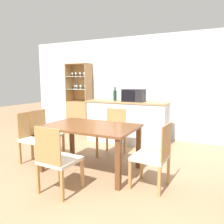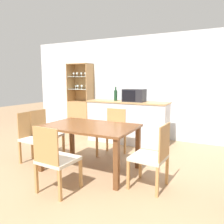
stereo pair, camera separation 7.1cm
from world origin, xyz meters
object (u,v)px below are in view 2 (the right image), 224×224
at_px(dining_chair_side_left_near, 35,137).
at_px(dining_chair_head_far, 112,132).
at_px(display_cabinet, 81,111).
at_px(dining_chair_head_near, 56,159).
at_px(wine_bottle, 116,95).
at_px(dining_table, 90,131).
at_px(dining_chair_side_left_far, 46,134).
at_px(microwave, 134,95).
at_px(dining_chair_side_right_near, 152,156).

relative_size(dining_chair_side_left_near, dining_chair_head_far, 1.00).
distance_m(display_cabinet, dining_chair_side_left_near, 2.43).
bearing_deg(dining_chair_head_near, dining_chair_head_far, 92.76).
relative_size(dining_chair_head_far, wine_bottle, 2.74).
bearing_deg(dining_table, dining_chair_side_left_far, 172.63).
height_order(microwave, wine_bottle, wine_bottle).
height_order(display_cabinet, dining_chair_head_far, display_cabinet).
bearing_deg(dining_table, dining_chair_side_right_near, -7.72).
xyz_separation_m(dining_chair_side_right_near, microwave, (-0.98, 1.86, 0.67)).
xyz_separation_m(microwave, wine_bottle, (-0.47, 0.02, -0.01)).
distance_m(dining_chair_head_far, wine_bottle, 1.19).
bearing_deg(dining_chair_head_far, dining_chair_head_near, 90.56).
distance_m(dining_table, dining_chair_side_left_far, 1.10).
relative_size(dining_chair_head_near, dining_chair_side_right_near, 1.00).
bearing_deg(display_cabinet, dining_chair_side_left_far, -73.26).
height_order(dining_chair_side_right_near, microwave, microwave).
xyz_separation_m(dining_chair_side_left_near, microwave, (1.18, 1.85, 0.67)).
height_order(display_cabinet, dining_table, display_cabinet).
xyz_separation_m(dining_chair_head_near, microwave, (0.10, 2.53, 0.67)).
relative_size(dining_chair_side_left_near, dining_chair_side_right_near, 1.00).
bearing_deg(dining_table, dining_chair_head_near, -90.17).
xyz_separation_m(dining_chair_side_left_far, wine_bottle, (0.71, 1.59, 0.66)).
xyz_separation_m(dining_table, dining_chair_head_far, (0.00, 0.82, -0.20)).
distance_m(dining_chair_side_left_near, dining_chair_side_right_near, 2.15).
bearing_deg(dining_chair_side_left_far, dining_table, 79.27).
bearing_deg(display_cabinet, microwave, -15.37).
relative_size(dining_table, dining_chair_head_far, 1.64).
bearing_deg(dining_chair_head_far, dining_chair_side_right_near, 138.87).
height_order(display_cabinet, dining_chair_side_left_near, display_cabinet).
height_order(dining_chair_side_left_far, microwave, microwave).
distance_m(display_cabinet, microwave, 1.94).
height_order(dining_chair_head_far, dining_chair_side_right_near, same).
xyz_separation_m(dining_chair_head_near, wine_bottle, (-0.37, 2.54, 0.66)).
xyz_separation_m(dining_chair_side_left_near, dining_chair_head_far, (1.08, 0.96, 0.00)).
bearing_deg(wine_bottle, dining_chair_side_left_near, -110.69).
xyz_separation_m(dining_chair_side_left_near, wine_bottle, (0.71, 1.87, 0.66)).
relative_size(display_cabinet, dining_table, 1.30).
xyz_separation_m(display_cabinet, dining_chair_head_near, (1.69, -3.02, -0.13)).
height_order(dining_table, wine_bottle, wine_bottle).
xyz_separation_m(dining_chair_side_left_far, dining_chair_head_near, (1.07, -0.95, 0.00)).
bearing_deg(dining_chair_side_right_near, dining_table, 86.60).
xyz_separation_m(display_cabinet, dining_chair_side_left_far, (0.62, -2.06, -0.13)).
distance_m(dining_chair_side_left_near, dining_chair_side_left_far, 0.28).
height_order(dining_table, dining_chair_head_near, dining_chair_head_near).
distance_m(dining_chair_side_left_far, dining_chair_side_right_near, 2.17).
bearing_deg(microwave, dining_table, -93.38).
distance_m(dining_table, wine_bottle, 1.83).
height_order(dining_chair_head_near, dining_chair_head_far, same).
distance_m(display_cabinet, dining_chair_head_near, 3.47).
xyz_separation_m(dining_table, dining_chair_side_left_near, (-1.08, -0.14, -0.20)).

